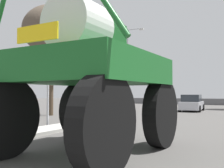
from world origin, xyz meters
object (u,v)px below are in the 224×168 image
(oversize_sprayer, at_px, (89,76))
(traffic_signal_near_left, at_px, (50,79))
(sedan_ahead, at_px, (192,103))
(streetlight_far_left, at_px, (129,64))
(bare_tree_left, at_px, (51,30))

(oversize_sprayer, bearing_deg, traffic_signal_near_left, 52.57)
(sedan_ahead, bearing_deg, traffic_signal_near_left, 162.68)
(traffic_signal_near_left, height_order, streetlight_far_left, streetlight_far_left)
(oversize_sprayer, bearing_deg, streetlight_far_left, 23.19)
(bare_tree_left, bearing_deg, oversize_sprayer, -43.75)
(oversize_sprayer, distance_m, sedan_ahead, 18.93)
(oversize_sprayer, xyz_separation_m, sedan_ahead, (-1.21, 18.84, -1.39))
(sedan_ahead, height_order, streetlight_far_left, streetlight_far_left)
(sedan_ahead, relative_size, streetlight_far_left, 0.47)
(sedan_ahead, distance_m, streetlight_far_left, 8.47)
(oversize_sprayer, relative_size, bare_tree_left, 0.66)
(oversize_sprayer, relative_size, streetlight_far_left, 0.61)
(oversize_sprayer, xyz_separation_m, streetlight_far_left, (-8.36, 20.56, 2.81))
(traffic_signal_near_left, bearing_deg, sedan_ahead, 76.10)
(oversize_sprayer, relative_size, sedan_ahead, 1.29)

